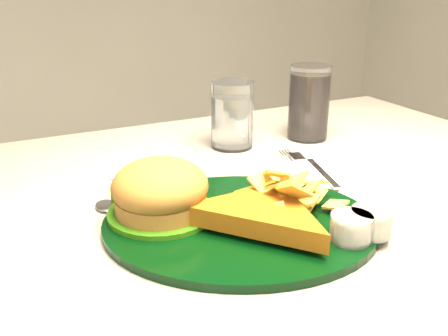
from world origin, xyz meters
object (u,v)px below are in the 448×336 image
at_px(cola_glass, 309,103).
at_px(water_glass, 232,115).
at_px(fork_napkin, 319,171).
at_px(dinner_plate, 241,199).

bearing_deg(cola_glass, water_glass, 173.19).
xyz_separation_m(cola_glass, fork_napkin, (-0.09, -0.17, -0.07)).
relative_size(dinner_plate, cola_glass, 2.45).
distance_m(dinner_plate, fork_napkin, 0.23).
relative_size(cola_glass, fork_napkin, 0.88).
distance_m(dinner_plate, cola_glass, 0.40).
height_order(dinner_plate, water_glass, water_glass).
bearing_deg(cola_glass, fork_napkin, -119.06).
relative_size(water_glass, fork_napkin, 0.76).
xyz_separation_m(water_glass, fork_napkin, (0.06, -0.19, -0.06)).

